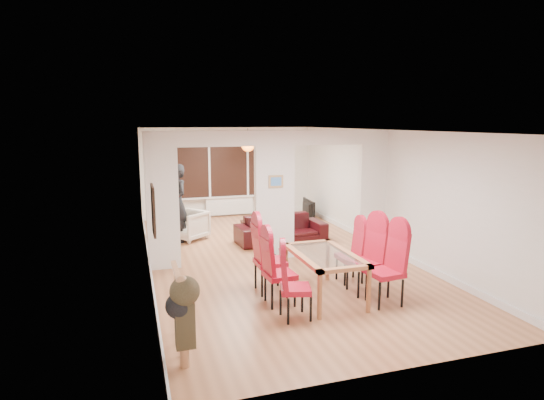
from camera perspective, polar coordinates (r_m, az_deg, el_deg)
name	(u,v)px	position (r m, az deg, el deg)	size (l,w,h in m)	color
floor	(274,258)	(9.43, 0.29, -7.27)	(5.00, 9.00, 0.01)	#AD6D45
room_walls	(274,196)	(9.13, 0.30, 0.55)	(5.00, 9.00, 2.60)	silver
divider_wall	(274,196)	(9.13, 0.30, 0.55)	(5.00, 0.18, 2.60)	white
bay_window_blinds	(229,165)	(13.37, -5.47, 4.34)	(3.00, 0.08, 1.80)	black
radiator	(230,206)	(13.50, -5.35, -0.75)	(1.40, 0.08, 0.50)	white
pendant_light	(248,145)	(12.28, -3.04, 6.93)	(0.36, 0.36, 0.36)	orange
stair_newel	(179,305)	(5.85, -11.63, -12.73)	(0.40, 1.20, 1.10)	tan
wall_poster	(153,210)	(6.30, -14.69, -1.23)	(0.04, 0.52, 0.67)	gray
pillar_photo	(276,181)	(8.99, 0.49, 2.34)	(0.30, 0.03, 0.25)	#4C8CD8
dining_table	(324,275)	(7.34, 6.55, -9.38)	(0.88, 1.56, 0.73)	#A7663E
dining_chair_la	(296,283)	(6.52, 2.99, -10.41)	(0.41, 0.41, 1.04)	#B01227
dining_chair_lb	(280,269)	(6.99, 1.00, -8.71)	(0.44, 0.44, 1.10)	#B01227
dining_chair_lc	(270,257)	(7.48, -0.23, -7.12)	(0.47, 0.47, 1.18)	#B01227
dining_chair_ra	(385,267)	(7.19, 14.00, -8.16)	(0.47, 0.47, 1.18)	#B01227
dining_chair_rb	(364,258)	(7.58, 11.51, -7.12)	(0.47, 0.47, 1.18)	#B01227
dining_chair_rc	(350,253)	(8.06, 9.74, -6.60)	(0.41, 0.41, 1.02)	#B01227
sofa	(281,229)	(10.59, 1.14, -3.63)	(2.09, 0.82, 0.61)	black
armchair	(188,225)	(10.95, -10.46, -3.13)	(0.76, 0.74, 0.69)	beige
person	(177,203)	(10.71, -11.78, -0.41)	(0.43, 0.66, 1.81)	black
television	(305,209)	(13.08, 4.23, -1.18)	(0.13, 0.97, 0.56)	black
coffee_table	(261,225)	(11.81, -1.35, -3.16)	(1.00, 0.50, 0.23)	black
bottle	(261,215)	(11.80, -1.33, -1.95)	(0.07, 0.07, 0.26)	#143F19
bowl	(263,220)	(11.69, -1.18, -2.57)	(0.23, 0.23, 0.06)	black
shoes	(272,259)	(9.15, 0.01, -7.45)	(0.26, 0.28, 0.11)	black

